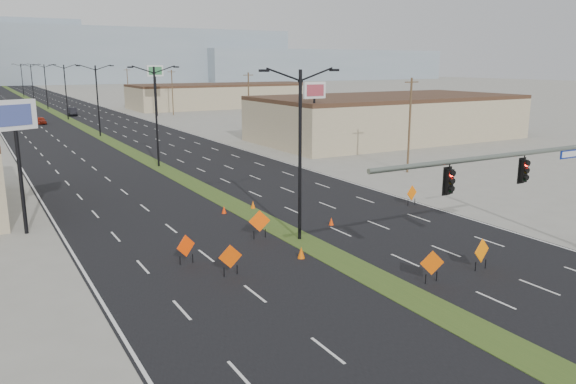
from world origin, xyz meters
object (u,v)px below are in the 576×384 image
construction_sign_3 (432,264)px  car_mid (72,112)px  car_left (41,121)px  construction_sign_5 (412,194)px  cone_0 (301,253)px  construction_sign_4 (482,252)px  streetlight_4 (46,85)px  streetlight_5 (32,82)px  signal_mast (547,176)px  cone_2 (253,205)px  streetlight_3 (66,90)px  streetlight_0 (300,150)px  streetlight_2 (98,98)px  pole_sign_east_near (314,97)px  construction_sign_0 (230,258)px  streetlight_6 (22,79)px  streetlight_1 (156,113)px  pole_sign_west (15,127)px  cone_3 (224,210)px  cone_1 (331,221)px  construction_sign_1 (186,247)px  construction_sign_2 (260,222)px  pole_sign_east_far (155,75)px

construction_sign_3 → car_mid: bearing=109.1°
car_left → construction_sign_5: bearing=-78.1°
cone_0 → construction_sign_4: bearing=-40.6°
streetlight_4 → construction_sign_4: streetlight_4 is taller
construction_sign_3 → construction_sign_4: bearing=19.4°
streetlight_4 → streetlight_5: bearing=90.0°
signal_mast → cone_0: (-10.21, 7.07, -4.46)m
cone_2 → streetlight_3: bearing=90.6°
streetlight_0 → cone_2: streetlight_0 is taller
car_left → construction_sign_3: construction_sign_3 is taller
streetlight_2 → pole_sign_east_near: bearing=-60.8°
construction_sign_0 → construction_sign_3: (8.02, -5.66, 0.00)m
streetlight_3 → construction_sign_0: 87.66m
streetlight_3 → construction_sign_0: streetlight_3 is taller
construction_sign_0 → construction_sign_3: size_ratio=1.00×
cone_0 → streetlight_6: bearing=89.4°
streetlight_1 → pole_sign_west: size_ratio=1.22×
construction_sign_4 → cone_3: bearing=102.3°
car_left → cone_3: bearing=-87.7°
streetlight_6 → construction_sign_5: size_ratio=6.61×
streetlight_4 → pole_sign_west: bearing=-97.8°
streetlight_1 → streetlight_6: 140.00m
construction_sign_3 → streetlight_3: bearing=110.4°
cone_0 → pole_sign_east_near: (18.77, 28.33, 6.38)m
streetlight_4 → cone_3: size_ratio=18.02×
streetlight_6 → cone_0: (-1.65, -170.93, -5.08)m
cone_2 → cone_3: bearing=-175.8°
streetlight_0 → construction_sign_5: bearing=14.5°
construction_sign_0 → construction_sign_5: 18.62m
streetlight_2 → streetlight_6: size_ratio=1.00×
pole_sign_east_near → signal_mast: bearing=-102.8°
construction_sign_4 → cone_1: bearing=90.7°
signal_mast → construction_sign_1: signal_mast is taller
construction_sign_2 → pole_sign_west: bearing=159.9°
car_left → car_mid: 16.22m
construction_sign_3 → streetlight_1: bearing=112.3°
construction_sign_3 → pole_sign_east_near: size_ratio=0.20×
streetlight_5 → pole_sign_west: bearing=-96.2°
pole_sign_east_far → streetlight_3: bearing=175.7°
cone_3 → construction_sign_1: bearing=-124.7°
cone_3 → car_mid: bearing=87.5°
construction_sign_0 → cone_0: (4.36, 0.42, -0.62)m
construction_sign_2 → cone_0: bearing=-71.5°
streetlight_6 → construction_sign_4: streetlight_6 is taller
pole_sign_east_far → pole_sign_east_near: bearing=-88.0°
cone_1 → construction_sign_0: bearing=-152.4°
cone_0 → pole_sign_west: 18.71m
streetlight_0 → construction_sign_3: bearing=-77.5°
streetlight_4 → construction_sign_2: streetlight_4 is taller
construction_sign_0 → streetlight_0: bearing=35.1°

